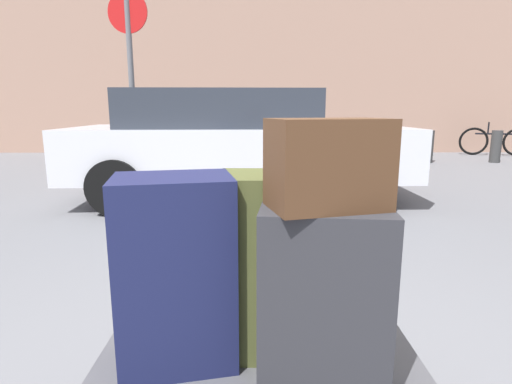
% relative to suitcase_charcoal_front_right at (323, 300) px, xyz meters
% --- Properties ---
extents(suitcase_charcoal_front_right, '(0.40, 0.27, 0.57)m').
position_rel_suitcase_charcoal_front_right_xyz_m(suitcase_charcoal_front_right, '(0.00, 0.00, 0.00)').
color(suitcase_charcoal_front_right, '#2D2D33').
rests_on(suitcase_charcoal_front_right, luggage_cart).
extents(suitcase_olive_front_left, '(0.34, 0.27, 0.63)m').
position_rel_suitcase_charcoal_front_right_xyz_m(suitcase_olive_front_left, '(-0.16, 0.22, 0.03)').
color(suitcase_olive_front_left, '#4C5128').
rests_on(suitcase_olive_front_left, luggage_cart).
extents(suitcase_navy_rear_left, '(0.42, 0.34, 0.64)m').
position_rel_suitcase_charcoal_front_right_xyz_m(suitcase_navy_rear_left, '(-0.46, 0.14, 0.03)').
color(suitcase_navy_rear_left, '#191E47').
rests_on(suitcase_navy_rear_left, luggage_cart).
extents(duffel_bag_brown_topmost_pile, '(0.36, 0.27, 0.25)m').
position_rel_suitcase_charcoal_front_right_xyz_m(duffel_bag_brown_topmost_pile, '(0.00, 0.00, 0.41)').
color(duffel_bag_brown_topmost_pile, '#51331E').
rests_on(duffel_bag_brown_topmost_pile, suitcase_charcoal_front_right).
extents(parked_car, '(4.35, 2.01, 1.42)m').
position_rel_suitcase_charcoal_front_right_xyz_m(parked_car, '(-0.43, 4.29, 0.14)').
color(parked_car, silver).
rests_on(parked_car, ground_plane).
extents(bicycle_leaning, '(1.71, 0.52, 0.96)m').
position_rel_suitcase_charcoal_front_right_xyz_m(bicycle_leaning, '(6.12, 9.47, -0.25)').
color(bicycle_leaning, black).
rests_on(bicycle_leaning, ground_plane).
extents(bollard_kerb_near, '(0.23, 0.23, 0.72)m').
position_rel_suitcase_charcoal_front_right_xyz_m(bollard_kerb_near, '(2.35, 8.03, -0.26)').
color(bollard_kerb_near, '#383838').
rests_on(bollard_kerb_near, ground_plane).
extents(bollard_kerb_mid, '(0.23, 0.23, 0.72)m').
position_rel_suitcase_charcoal_front_right_xyz_m(bollard_kerb_mid, '(3.75, 8.03, -0.26)').
color(bollard_kerb_mid, '#383838').
rests_on(bollard_kerb_mid, ground_plane).
extents(bollard_kerb_far, '(0.23, 0.23, 0.72)m').
position_rel_suitcase_charcoal_front_right_xyz_m(bollard_kerb_far, '(5.28, 8.03, -0.26)').
color(bollard_kerb_far, '#383838').
rests_on(bollard_kerb_far, ground_plane).
extents(no_parking_sign, '(0.50, 0.09, 2.59)m').
position_rel_suitcase_charcoal_front_right_xyz_m(no_parking_sign, '(-1.72, 4.14, 0.97)').
color(no_parking_sign, slate).
rests_on(no_parking_sign, ground_plane).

